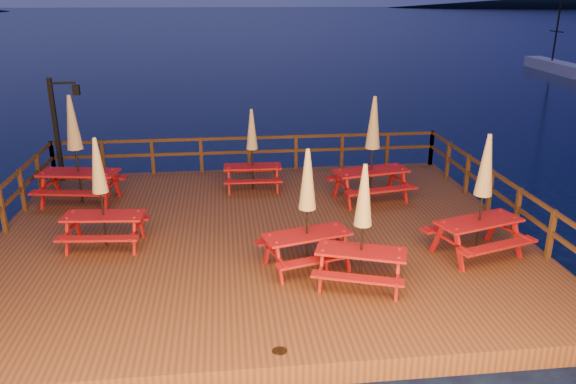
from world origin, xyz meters
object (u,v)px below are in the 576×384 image
at_px(sailboat, 555,67).
at_px(picnic_table_1, 483,194).
at_px(picnic_table_0, 372,147).
at_px(picnic_table_2, 363,224).
at_px(lamp_post, 60,120).

height_order(sailboat, picnic_table_1, sailboat).
relative_size(sailboat, picnic_table_0, 4.22).
relative_size(picnic_table_1, picnic_table_2, 1.10).
bearing_deg(lamp_post, picnic_table_2, -45.46).
xyz_separation_m(lamp_post, picnic_table_2, (7.12, -7.23, -0.55)).
bearing_deg(sailboat, picnic_table_2, -121.42).
relative_size(lamp_post, picnic_table_2, 1.26).
height_order(lamp_post, picnic_table_1, lamp_post).
bearing_deg(picnic_table_1, picnic_table_2, -177.61).
distance_m(lamp_post, sailboat, 38.48).
xyz_separation_m(picnic_table_1, picnic_table_2, (-2.74, -0.99, -0.12)).
bearing_deg(lamp_post, sailboat, 39.09).
height_order(picnic_table_1, picnic_table_2, picnic_table_1).
distance_m(sailboat, picnic_table_0, 34.40).
height_order(picnic_table_0, picnic_table_1, picnic_table_0).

